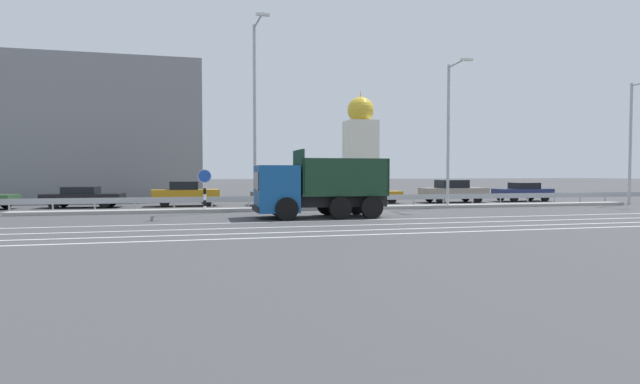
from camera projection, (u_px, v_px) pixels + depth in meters
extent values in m
plane|color=#424244|center=(369.00, 212.00, 27.24)|extent=(320.00, 320.00, 0.00)
cube|color=silver|center=(331.00, 221.00, 22.22)|extent=(67.05, 0.16, 0.01)
cube|color=silver|center=(344.00, 225.00, 20.18)|extent=(67.05, 0.16, 0.01)
cube|color=silver|center=(358.00, 230.00, 18.47)|extent=(67.05, 0.16, 0.01)
cube|color=silver|center=(370.00, 235.00, 17.18)|extent=(67.05, 0.16, 0.01)
cube|color=gray|center=(357.00, 208.00, 29.27)|extent=(36.88, 1.10, 0.18)
cube|color=#9EA0A5|center=(351.00, 198.00, 30.50)|extent=(67.05, 0.04, 0.32)
cylinder|color=#ADADB2|center=(9.00, 208.00, 26.06)|extent=(0.09, 0.09, 0.62)
cylinder|color=#ADADB2|center=(53.00, 207.00, 26.56)|extent=(0.09, 0.09, 0.62)
cylinder|color=#ADADB2|center=(95.00, 207.00, 27.05)|extent=(0.09, 0.09, 0.62)
cylinder|color=#ADADB2|center=(135.00, 206.00, 27.55)|extent=(0.09, 0.09, 0.62)
cylinder|color=#ADADB2|center=(174.00, 205.00, 28.04)|extent=(0.09, 0.09, 0.62)
cylinder|color=#ADADB2|center=(212.00, 205.00, 28.53)|extent=(0.09, 0.09, 0.62)
cylinder|color=#ADADB2|center=(248.00, 204.00, 29.03)|extent=(0.09, 0.09, 0.62)
cylinder|color=#ADADB2|center=(284.00, 204.00, 29.52)|extent=(0.09, 0.09, 0.62)
cylinder|color=#ADADB2|center=(318.00, 203.00, 30.02)|extent=(0.09, 0.09, 0.62)
cylinder|color=#ADADB2|center=(351.00, 203.00, 30.51)|extent=(0.09, 0.09, 0.62)
cylinder|color=#ADADB2|center=(382.00, 202.00, 31.00)|extent=(0.09, 0.09, 0.62)
cylinder|color=#ADADB2|center=(413.00, 202.00, 31.50)|extent=(0.09, 0.09, 0.62)
cylinder|color=#ADADB2|center=(443.00, 201.00, 31.99)|extent=(0.09, 0.09, 0.62)
cylinder|color=#ADADB2|center=(472.00, 201.00, 32.48)|extent=(0.09, 0.09, 0.62)
cylinder|color=#ADADB2|center=(501.00, 201.00, 32.98)|extent=(0.09, 0.09, 0.62)
cylinder|color=#ADADB2|center=(528.00, 200.00, 33.47)|extent=(0.09, 0.09, 0.62)
cylinder|color=#ADADB2|center=(554.00, 200.00, 33.97)|extent=(0.09, 0.09, 0.62)
cylinder|color=#ADADB2|center=(580.00, 199.00, 34.46)|extent=(0.09, 0.09, 0.62)
cylinder|color=#ADADB2|center=(605.00, 199.00, 34.95)|extent=(0.09, 0.09, 0.62)
cylinder|color=#ADADB2|center=(630.00, 199.00, 35.45)|extent=(0.09, 0.09, 0.62)
cube|color=#144C8C|center=(276.00, 189.00, 23.40)|extent=(1.88, 2.50, 2.17)
cube|color=black|center=(256.00, 181.00, 23.17)|extent=(0.04, 2.14, 0.82)
cube|color=black|center=(255.00, 209.00, 23.21)|extent=(0.11, 2.44, 0.24)
cube|color=black|center=(340.00, 201.00, 24.15)|extent=(4.36, 1.39, 0.53)
cube|color=#193823|center=(340.00, 194.00, 24.14)|extent=(4.19, 2.41, 0.12)
cube|color=#193823|center=(347.00, 176.00, 22.99)|extent=(4.18, 0.12, 1.64)
cube|color=#193823|center=(334.00, 176.00, 25.22)|extent=(4.18, 0.12, 1.64)
cube|color=#193823|center=(299.00, 172.00, 23.62)|extent=(0.11, 2.39, 2.05)
cube|color=#193823|center=(380.00, 176.00, 24.58)|extent=(0.11, 2.39, 1.64)
cylinder|color=black|center=(287.00, 209.00, 22.32)|extent=(1.04, 0.33, 1.04)
cylinder|color=black|center=(278.00, 205.00, 24.69)|extent=(1.04, 0.33, 1.04)
cylinder|color=black|center=(340.00, 208.00, 22.90)|extent=(1.04, 0.33, 1.04)
cylinder|color=black|center=(327.00, 205.00, 25.27)|extent=(1.04, 0.33, 1.04)
cylinder|color=black|center=(372.00, 207.00, 23.25)|extent=(1.04, 0.33, 1.04)
cylinder|color=black|center=(356.00, 204.00, 25.62)|extent=(1.04, 0.33, 1.04)
cylinder|color=white|center=(205.00, 209.00, 27.19)|extent=(0.16, 0.16, 0.33)
cylinder|color=black|center=(205.00, 203.00, 27.18)|extent=(0.16, 0.16, 0.33)
cylinder|color=white|center=(205.00, 197.00, 27.17)|extent=(0.16, 0.16, 0.33)
cylinder|color=black|center=(205.00, 191.00, 27.15)|extent=(0.16, 0.16, 0.33)
cylinder|color=white|center=(205.00, 185.00, 27.14)|extent=(0.16, 0.16, 0.33)
cylinder|color=#1E4CB2|center=(205.00, 176.00, 27.12)|extent=(0.67, 0.03, 0.67)
cylinder|color=white|center=(205.00, 176.00, 27.12)|extent=(0.72, 0.02, 0.72)
cylinder|color=#ADADB2|center=(255.00, 118.00, 27.63)|extent=(0.18, 0.18, 10.31)
cylinder|color=#ADADB2|center=(258.00, 20.00, 26.22)|extent=(0.24, 2.56, 0.10)
cube|color=silver|center=(263.00, 14.00, 25.00)|extent=(0.71, 0.24, 0.12)
cylinder|color=#ADADB2|center=(448.00, 137.00, 30.47)|extent=(0.18, 0.18, 8.72)
cylinder|color=#ADADB2|center=(457.00, 63.00, 29.14)|extent=(0.28, 2.38, 0.10)
cube|color=silver|center=(467.00, 60.00, 27.97)|extent=(0.71, 0.25, 0.12)
cylinder|color=#ADADB2|center=(630.00, 144.00, 33.53)|extent=(0.18, 0.18, 8.16)
cylinder|color=black|center=(6.00, 203.00, 29.96)|extent=(0.61, 0.24, 0.60)
cube|color=black|center=(84.00, 198.00, 30.60)|extent=(4.70, 2.16, 0.57)
cube|color=black|center=(81.00, 190.00, 30.56)|extent=(2.04, 1.74, 0.43)
cylinder|color=black|center=(112.00, 202.00, 31.70)|extent=(0.61, 0.24, 0.60)
cylinder|color=black|center=(104.00, 203.00, 29.99)|extent=(0.61, 0.24, 0.60)
cylinder|color=black|center=(64.00, 202.00, 31.23)|extent=(0.61, 0.24, 0.60)
cylinder|color=black|center=(54.00, 204.00, 29.52)|extent=(0.61, 0.24, 0.60)
cube|color=#B27A14|center=(186.00, 195.00, 32.09)|extent=(4.24, 2.09, 0.77)
cube|color=black|center=(184.00, 185.00, 32.03)|extent=(1.83, 1.74, 0.52)
cylinder|color=black|center=(205.00, 200.00, 33.33)|extent=(0.61, 0.23, 0.60)
cylinder|color=black|center=(207.00, 202.00, 31.62)|extent=(0.61, 0.23, 0.60)
cylinder|color=black|center=(165.00, 201.00, 32.59)|extent=(0.61, 0.23, 0.60)
cylinder|color=black|center=(165.00, 203.00, 30.88)|extent=(0.61, 0.23, 0.60)
cube|color=black|center=(285.00, 196.00, 33.33)|extent=(4.42, 2.07, 0.59)
cube|color=black|center=(283.00, 188.00, 33.27)|extent=(1.89, 1.74, 0.49)
cylinder|color=black|center=(301.00, 199.00, 34.58)|extent=(0.61, 0.23, 0.60)
cylinder|color=black|center=(308.00, 201.00, 32.86)|extent=(0.61, 0.23, 0.60)
cylinder|color=black|center=(262.00, 200.00, 33.82)|extent=(0.61, 0.23, 0.60)
cylinder|color=black|center=(267.00, 201.00, 32.11)|extent=(0.61, 0.23, 0.60)
cube|color=#B27A14|center=(370.00, 195.00, 35.18)|extent=(4.42, 1.88, 0.55)
cube|color=black|center=(372.00, 187.00, 35.18)|extent=(1.90, 1.55, 0.53)
cylinder|color=black|center=(355.00, 200.00, 34.17)|extent=(0.61, 0.23, 0.60)
cylinder|color=black|center=(349.00, 199.00, 35.71)|extent=(0.61, 0.23, 0.60)
cylinder|color=black|center=(392.00, 199.00, 34.67)|extent=(0.61, 0.23, 0.60)
cylinder|color=black|center=(385.00, 198.00, 36.21)|extent=(0.61, 0.23, 0.60)
cube|color=gray|center=(453.00, 193.00, 36.18)|extent=(4.76, 1.86, 0.76)
cube|color=black|center=(452.00, 184.00, 36.12)|extent=(2.01, 1.62, 0.58)
cylinder|color=black|center=(466.00, 197.00, 37.38)|extent=(0.60, 0.20, 0.60)
cylinder|color=black|center=(478.00, 199.00, 35.69)|extent=(0.60, 0.20, 0.60)
cylinder|color=black|center=(429.00, 198.00, 36.70)|extent=(0.60, 0.20, 0.60)
cylinder|color=black|center=(440.00, 199.00, 35.02)|extent=(0.60, 0.20, 0.60)
cube|color=navy|center=(523.00, 193.00, 37.66)|extent=(4.24, 1.78, 0.65)
cube|color=black|center=(524.00, 186.00, 37.67)|extent=(1.78, 1.56, 0.46)
cylinder|color=black|center=(514.00, 198.00, 36.54)|extent=(0.60, 0.20, 0.60)
cylinder|color=black|center=(501.00, 197.00, 38.17)|extent=(0.60, 0.20, 0.60)
cylinder|color=black|center=(545.00, 198.00, 37.16)|extent=(0.60, 0.20, 0.60)
cylinder|color=black|center=(530.00, 197.00, 38.80)|extent=(0.60, 0.20, 0.60)
cube|color=gray|center=(109.00, 134.00, 40.55)|extent=(14.75, 10.34, 10.70)
cube|color=silver|center=(360.00, 156.00, 60.98)|extent=(3.60, 3.60, 8.51)
sphere|color=gold|center=(361.00, 110.00, 60.77)|extent=(3.24, 3.24, 3.24)
cone|color=gold|center=(361.00, 95.00, 60.70)|extent=(0.30, 0.30, 1.20)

